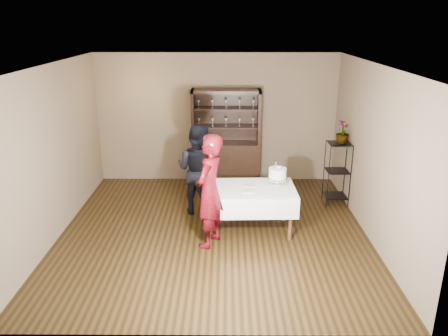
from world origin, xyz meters
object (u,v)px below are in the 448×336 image
at_px(cake_table, 248,198).
at_px(cake, 278,174).
at_px(china_hutch, 226,153).
at_px(plant_etagere, 337,171).
at_px(woman, 209,191).
at_px(potted_plant, 343,132).
at_px(man, 198,169).

height_order(cake_table, cake, cake).
relative_size(china_hutch, plant_etagere, 1.67).
height_order(woman, potted_plant, woman).
distance_m(woman, potted_plant, 2.89).
distance_m(china_hutch, woman, 2.68).
height_order(cake_table, potted_plant, potted_plant).
height_order(plant_etagere, woman, woman).
bearing_deg(plant_etagere, woman, -145.36).
bearing_deg(china_hutch, plant_etagere, -26.83).
bearing_deg(man, plant_etagere, -146.66).
height_order(plant_etagere, cake_table, plant_etagere).
relative_size(china_hutch, cake_table, 1.31).
relative_size(cake_table, woman, 0.86).
relative_size(china_hutch, potted_plant, 4.76).
bearing_deg(potted_plant, cake, -142.65).
distance_m(plant_etagere, cake, 1.60).
height_order(china_hutch, plant_etagere, china_hutch).
bearing_deg(potted_plant, woman, -145.92).
distance_m(china_hutch, man, 1.56).
height_order(woman, man, woman).
xyz_separation_m(plant_etagere, potted_plant, (0.03, -0.01, 0.75)).
bearing_deg(woman, china_hutch, -164.19).
relative_size(plant_etagere, cake_table, 0.78).
xyz_separation_m(cake, potted_plant, (1.27, 0.97, 0.47)).
bearing_deg(potted_plant, man, -171.23).
height_order(china_hutch, cake_table, china_hutch).
distance_m(cake_table, cake, 0.62).
relative_size(woman, man, 1.09).
xyz_separation_m(man, cake, (1.35, -0.56, 0.12)).
bearing_deg(cake_table, man, 140.47).
xyz_separation_m(plant_etagere, woman, (-2.33, -1.61, 0.23)).
height_order(man, cake, man).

